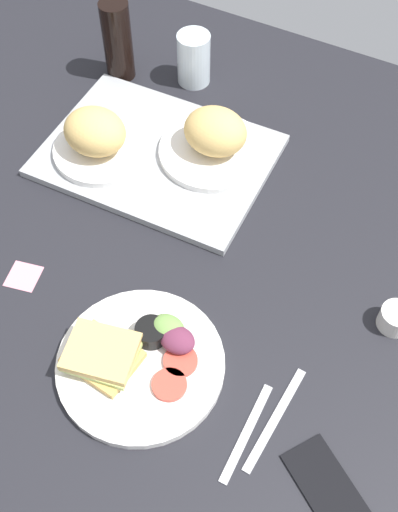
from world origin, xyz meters
TOP-DOWN VIEW (x-y plane):
  - ground_plane at (0.00, 0.00)cm, footprint 190.00×150.00cm
  - serving_tray at (-18.26, 23.22)cm, footprint 46.00×34.38cm
  - bread_plate_near at (-28.71, 17.91)cm, footprint 19.78×19.78cm
  - bread_plate_far at (-8.07, 28.62)cm, footprint 21.67×21.67cm
  - plate_with_salad at (1.88, -17.96)cm, footprint 27.42×27.42cm
  - drinking_glass at (-23.11, 48.18)cm, footprint 7.34×7.34cm
  - soda_bottle at (-38.74, 42.21)cm, footprint 6.40×6.40cm
  - espresso_cup at (36.50, 8.32)cm, footprint 5.60×5.60cm
  - fork at (22.55, -20.38)cm, footprint 1.59×17.01cm
  - knife at (25.55, -16.38)cm, footprint 2.61×19.05cm
  - cell_phone at (36.48, -22.37)cm, footprint 15.96×14.03cm
  - sticky_note at (-25.08, -13.16)cm, footprint 6.67×6.67cm

SIDE VIEW (x-z plane):
  - ground_plane at x=0.00cm, z-range -3.00..0.00cm
  - sticky_note at x=-25.08cm, z-range 0.00..0.12cm
  - fork at x=22.55cm, z-range 0.00..0.50cm
  - knife at x=25.55cm, z-range 0.00..0.50cm
  - cell_phone at x=36.48cm, z-range 0.00..0.80cm
  - serving_tray at x=-18.26cm, z-range 0.00..1.60cm
  - plate_with_salad at x=1.88cm, z-range -0.95..4.45cm
  - espresso_cup at x=36.50cm, z-range 0.00..4.00cm
  - bread_plate_far at x=-8.07cm, z-range 0.54..10.67cm
  - bread_plate_near at x=-28.71cm, z-range 0.74..10.82cm
  - drinking_glass at x=-23.11cm, z-range 0.00..11.77cm
  - soda_bottle at x=-38.74cm, z-range 0.00..18.13cm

